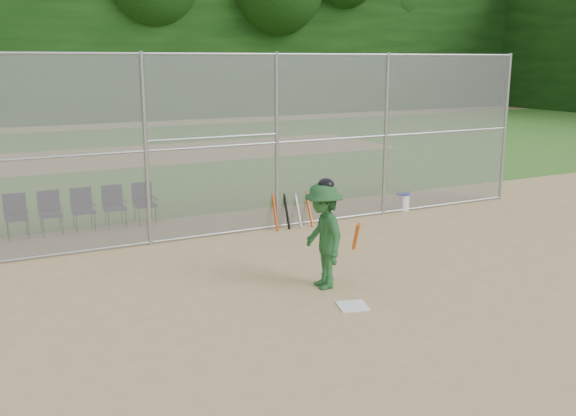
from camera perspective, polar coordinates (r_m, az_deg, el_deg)
name	(u,v)px	position (r m, az deg, el deg)	size (l,w,h in m)	color
ground	(360,307)	(10.36, 6.41, -8.74)	(100.00, 100.00, 0.00)	tan
grass_strip	(112,157)	(26.80, -15.38, 4.38)	(100.00, 100.00, 0.00)	#33691F
dirt_patch_far	(112,157)	(26.80, -15.38, 4.39)	(24.00, 24.00, 0.00)	tan
backstop_fence	(236,142)	(14.16, -4.65, 5.86)	(16.09, 0.09, 4.00)	gray
treeline	(93,18)	(28.54, -16.95, 15.87)	(81.00, 60.00, 11.00)	black
home_plate	(353,306)	(10.36, 5.77, -8.66)	(0.45, 0.45, 0.02)	white
batter_at_plate	(323,235)	(10.89, 3.15, -2.44)	(1.00, 1.34, 1.91)	#215226
water_cooler	(403,201)	(16.94, 10.17, 0.59)	(0.36, 0.36, 0.46)	white
spare_bats	(292,210)	(14.92, 0.39, -0.21)	(0.96, 0.40, 0.83)	#D84C14
chair_2	(16,217)	(15.22, -22.99, -0.72)	(0.54, 0.52, 0.96)	black
chair_3	(51,213)	(15.28, -20.35, -0.45)	(0.54, 0.52, 0.96)	black
chair_4	(83,210)	(15.37, -17.73, -0.17)	(0.54, 0.52, 0.96)	black
chair_5	(115,207)	(15.49, -15.15, 0.10)	(0.54, 0.52, 0.96)	black
chair_6	(145,204)	(15.65, -12.61, 0.37)	(0.54, 0.52, 0.96)	black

